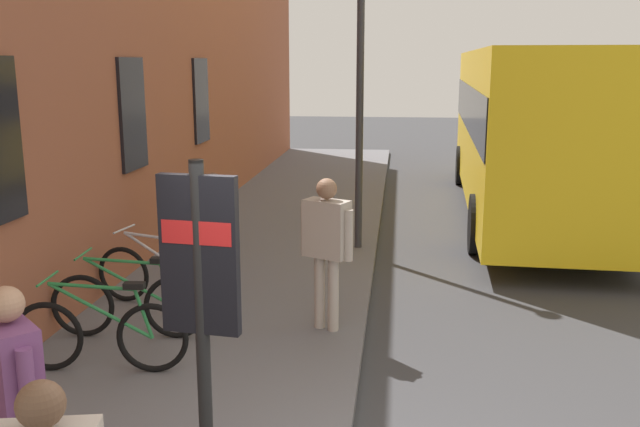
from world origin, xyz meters
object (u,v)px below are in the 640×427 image
bicycle_under_window (161,275)px  bicycle_end_of_row (101,334)px  pedestrian_near_bus (14,387)px  city_bus (530,122)px  pedestrian_crossing_street (327,239)px  street_lamp (360,57)px  bicycle_leaning_wall (130,304)px  transit_info_sign (200,277)px  pedestrian_by_facade (214,215)px

bicycle_under_window → bicycle_end_of_row: bearing=-178.3°
pedestrian_near_bus → city_bus: bearing=-24.6°
pedestrian_crossing_street → street_lamp: size_ratio=0.34×
bicycle_leaning_wall → pedestrian_near_bus: pedestrian_near_bus is taller
bicycle_leaning_wall → transit_info_sign: 3.33m
transit_info_sign → city_bus: bearing=-21.0°
transit_info_sign → pedestrian_crossing_street: size_ratio=1.36×
bicycle_end_of_row → street_lamp: bearing=-24.1°
pedestrian_by_facade → pedestrian_crossing_street: bearing=-134.5°
pedestrian_by_facade → bicycle_under_window: bearing=161.6°
transit_info_sign → bicycle_under_window: bearing=23.8°
bicycle_under_window → bicycle_leaning_wall: bearing=-179.5°
pedestrian_crossing_street → transit_info_sign: bearing=170.4°
bicycle_end_of_row → bicycle_leaning_wall: (0.88, 0.05, 0.00)m
bicycle_end_of_row → bicycle_under_window: bearing=1.7°
street_lamp → bicycle_under_window: bearing=143.3°
bicycle_end_of_row → city_bus: size_ratio=0.17×
bicycle_end_of_row → pedestrian_by_facade: size_ratio=1.17×
pedestrian_by_facade → bicycle_end_of_row: bearing=173.9°
transit_info_sign → pedestrian_near_bus: (-0.61, 1.04, -0.57)m
bicycle_leaning_wall → pedestrian_crossing_street: pedestrian_crossing_street is taller
bicycle_under_window → transit_info_sign: transit_info_sign is taller
transit_info_sign → city_bus: size_ratio=0.23×
bicycle_end_of_row → pedestrian_by_facade: pedestrian_by_facade is taller
bicycle_leaning_wall → street_lamp: bearing=-28.9°
transit_info_sign → street_lamp: 6.98m
bicycle_under_window → transit_info_sign: bearing=-156.2°
bicycle_leaning_wall → street_lamp: (4.15, -2.29, 2.71)m
city_bus → pedestrian_by_facade: city_bus is taller
transit_info_sign → street_lamp: size_ratio=0.46×
pedestrian_near_bus → bicycle_under_window: bearing=7.7°
bicycle_leaning_wall → pedestrian_near_bus: bearing=-170.0°
bicycle_under_window → city_bus: bearing=-40.1°
city_bus → street_lamp: bearing=137.3°
bicycle_leaning_wall → city_bus: city_bus is taller
bicycle_end_of_row → pedestrian_crossing_street: size_ratio=1.00×
bicycle_leaning_wall → pedestrian_crossing_street: 2.31m
pedestrian_by_facade → street_lamp: bearing=-45.0°
city_bus → pedestrian_crossing_street: 8.03m
bicycle_leaning_wall → pedestrian_crossing_street: bearing=-77.0°
pedestrian_crossing_street → street_lamp: 4.17m
bicycle_end_of_row → bicycle_leaning_wall: size_ratio=1.00×
pedestrian_crossing_street → street_lamp: street_lamp is taller
transit_info_sign → pedestrian_by_facade: transit_info_sign is taller
bicycle_end_of_row → city_bus: 10.32m
bicycle_leaning_wall → city_bus: size_ratio=0.17×
bicycle_under_window → pedestrian_by_facade: (1.18, -0.39, 0.54)m
city_bus → pedestrian_crossing_street: size_ratio=6.01×
street_lamp → bicycle_end_of_row: bearing=155.9°
pedestrian_by_facade → pedestrian_near_bus: pedestrian_near_bus is taller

